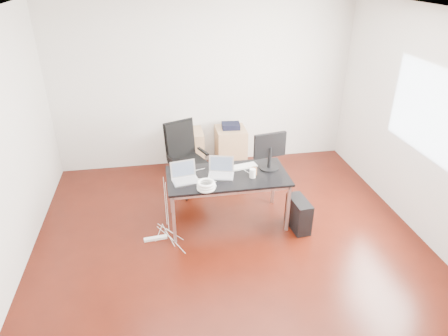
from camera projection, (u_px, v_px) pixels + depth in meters
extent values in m
plane|color=#330C05|center=(231.00, 246.00, 5.11)|extent=(5.00, 5.00, 0.00)
plane|color=silver|center=(234.00, 14.00, 3.81)|extent=(5.00, 5.00, 0.00)
plane|color=silver|center=(204.00, 85.00, 6.64)|extent=(5.00, 0.00, 5.00)
plane|color=silver|center=(315.00, 327.00, 2.28)|extent=(5.00, 0.00, 5.00)
plane|color=silver|center=(435.00, 132.00, 4.84)|extent=(0.00, 5.00, 5.00)
plane|color=white|center=(427.00, 111.00, 4.91)|extent=(0.00, 1.50, 1.50)
cube|color=black|center=(227.00, 176.00, 5.28)|extent=(1.60, 0.80, 0.03)
cube|color=silver|center=(174.00, 219.00, 5.03)|extent=(0.04, 0.04, 0.70)
cube|color=silver|center=(171.00, 191.00, 5.64)|extent=(0.04, 0.04, 0.70)
cube|color=silver|center=(288.00, 208.00, 5.26)|extent=(0.04, 0.04, 0.70)
cube|color=silver|center=(273.00, 182.00, 5.87)|extent=(0.04, 0.04, 0.70)
cylinder|color=black|center=(189.00, 178.00, 6.23)|extent=(0.06, 0.06, 0.47)
cube|color=black|center=(188.00, 163.00, 6.11)|extent=(0.62, 0.61, 0.06)
cube|color=black|center=(180.00, 139.00, 6.13)|extent=(0.46, 0.27, 0.55)
cube|color=#A27851|center=(189.00, 150.00, 6.84)|extent=(0.50, 0.50, 0.70)
cube|color=#A27851|center=(231.00, 147.00, 6.95)|extent=(0.50, 0.50, 0.70)
cube|color=black|center=(299.00, 214.00, 5.37)|extent=(0.24, 0.47, 0.44)
cylinder|color=black|center=(193.00, 161.00, 6.97)|extent=(0.30, 0.30, 0.28)
cube|color=white|center=(156.00, 238.00, 5.23)|extent=(0.30, 0.09, 0.04)
cube|color=silver|center=(186.00, 181.00, 5.12)|extent=(0.37, 0.28, 0.01)
cube|color=silver|center=(183.00, 169.00, 5.16)|extent=(0.33, 0.10, 0.22)
cube|color=#475166|center=(183.00, 169.00, 5.15)|extent=(0.29, 0.09, 0.18)
cube|color=silver|center=(221.00, 176.00, 5.23)|extent=(0.38, 0.31, 0.01)
cube|color=silver|center=(222.00, 164.00, 5.28)|extent=(0.33, 0.13, 0.22)
cube|color=#475166|center=(222.00, 164.00, 5.27)|extent=(0.29, 0.11, 0.18)
cylinder|color=black|center=(269.00, 168.00, 5.44)|extent=(0.26, 0.26, 0.02)
cylinder|color=black|center=(270.00, 157.00, 5.36)|extent=(0.05, 0.05, 0.30)
cube|color=black|center=(270.00, 145.00, 5.30)|extent=(0.45, 0.12, 0.34)
cube|color=#475166|center=(269.00, 144.00, 5.32)|extent=(0.39, 0.07, 0.29)
cube|color=white|center=(241.00, 167.00, 5.46)|extent=(0.46, 0.23, 0.02)
cylinder|color=white|center=(253.00, 173.00, 5.19)|extent=(0.09, 0.09, 0.12)
cylinder|color=brown|center=(254.00, 171.00, 5.27)|extent=(0.09, 0.09, 0.10)
torus|color=white|center=(206.00, 188.00, 4.94)|extent=(0.24, 0.24, 0.04)
torus|color=white|center=(206.00, 185.00, 4.93)|extent=(0.23, 0.23, 0.04)
torus|color=white|center=(206.00, 183.00, 4.91)|extent=(0.22, 0.22, 0.04)
cube|color=white|center=(213.00, 186.00, 5.00)|extent=(0.07, 0.07, 0.03)
cube|color=#9E9E9E|center=(185.00, 126.00, 6.67)|extent=(0.11, 0.10, 0.18)
cube|color=black|center=(231.00, 126.00, 6.79)|extent=(0.32, 0.26, 0.09)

